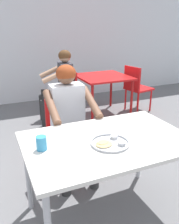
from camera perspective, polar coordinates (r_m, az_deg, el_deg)
The scene contains 11 objects.
ground_plane at distance 2.29m, azimuth 2.16°, elevation -25.14°, with size 12.00×12.00×0.05m, color slate.
back_wall at distance 5.22m, azimuth -16.86°, elevation 20.61°, with size 12.00×0.12×3.40m, color silver.
table_foreground at distance 1.92m, azimuth 4.33°, elevation -8.36°, with size 1.30×0.85×0.76m.
thali_tray at distance 1.81m, azimuth 4.90°, elevation -7.32°, with size 0.30×0.30×0.03m.
drinking_cup at distance 1.75m, azimuth -11.41°, elevation -7.20°, with size 0.08×0.08×0.10m.
chair_foreground at distance 2.76m, azimuth -5.93°, elevation -3.72°, with size 0.42×0.41×0.82m.
diner_foreground at distance 2.48m, azimuth -4.73°, elevation -0.43°, with size 0.50×0.56×1.23m.
table_background_red at distance 4.31m, azimuth 3.24°, elevation 7.48°, with size 0.87×0.87×0.73m.
chair_red_left at distance 4.14m, azimuth -5.54°, elevation 4.76°, with size 0.42×0.44×0.86m.
chair_red_right at distance 4.62m, azimuth 11.02°, elevation 6.19°, with size 0.50×0.49×0.87m.
patron_background at distance 4.02m, azimuth -7.03°, elevation 7.52°, with size 0.59×0.54×1.21m.
Camera 1 is at (-0.71, -1.44, 1.61)m, focal length 38.31 mm.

